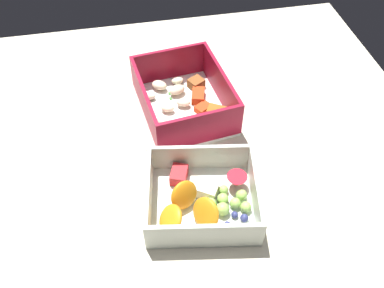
# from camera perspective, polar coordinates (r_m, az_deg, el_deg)

# --- Properties ---
(table_surface) EXTENTS (0.80, 0.80, 0.02)m
(table_surface) POSITION_cam_1_polar(r_m,az_deg,el_deg) (0.66, 0.55, -2.32)
(table_surface) COLOR beige
(table_surface) RESTS_ON ground
(pasta_container) EXTENTS (0.20, 0.16, 0.07)m
(pasta_container) POSITION_cam_1_polar(r_m,az_deg,el_deg) (0.72, -1.08, 6.13)
(pasta_container) COLOR white
(pasta_container) RESTS_ON table_surface
(fruit_bowl) EXTENTS (0.16, 0.18, 0.05)m
(fruit_bowl) POSITION_cam_1_polar(r_m,az_deg,el_deg) (0.59, 1.54, -7.52)
(fruit_bowl) COLOR silver
(fruit_bowl) RESTS_ON table_surface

